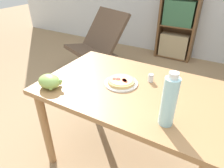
{
  "coord_description": "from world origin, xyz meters",
  "views": [
    {
      "loc": [
        0.48,
        -0.98,
        1.44
      ],
      "look_at": [
        -0.06,
        -0.05,
        0.79
      ],
      "focal_mm": 32.0,
      "sensor_mm": 36.0,
      "label": 1
    }
  ],
  "objects_px": {
    "drink_bottle": "(169,101)",
    "salt_shaker": "(151,78)",
    "pizza_on_plate": "(121,82)",
    "grape_bunch": "(50,81)",
    "lounge_chair_near": "(96,54)",
    "bookshelf": "(180,12)"
  },
  "relations": [
    {
      "from": "lounge_chair_near",
      "to": "grape_bunch",
      "type": "bearing_deg",
      "value": -44.43
    },
    {
      "from": "bookshelf",
      "to": "drink_bottle",
      "type": "bearing_deg",
      "value": -77.82
    },
    {
      "from": "grape_bunch",
      "to": "drink_bottle",
      "type": "bearing_deg",
      "value": 2.73
    },
    {
      "from": "grape_bunch",
      "to": "salt_shaker",
      "type": "bearing_deg",
      "value": 35.98
    },
    {
      "from": "pizza_on_plate",
      "to": "lounge_chair_near",
      "type": "xyz_separation_m",
      "value": [
        -1.06,
        1.25,
        -0.46
      ]
    },
    {
      "from": "drink_bottle",
      "to": "lounge_chair_near",
      "type": "height_order",
      "value": "drink_bottle"
    },
    {
      "from": "pizza_on_plate",
      "to": "grape_bunch",
      "type": "distance_m",
      "value": 0.48
    },
    {
      "from": "grape_bunch",
      "to": "bookshelf",
      "type": "height_order",
      "value": "bookshelf"
    },
    {
      "from": "salt_shaker",
      "to": "lounge_chair_near",
      "type": "bearing_deg",
      "value": 137.44
    },
    {
      "from": "pizza_on_plate",
      "to": "grape_bunch",
      "type": "xyz_separation_m",
      "value": [
        -0.39,
        -0.27,
        0.03
      ]
    },
    {
      "from": "drink_bottle",
      "to": "bookshelf",
      "type": "xyz_separation_m",
      "value": [
        -0.57,
        2.62,
        -0.09
      ]
    },
    {
      "from": "pizza_on_plate",
      "to": "salt_shaker",
      "type": "height_order",
      "value": "salt_shaker"
    },
    {
      "from": "drink_bottle",
      "to": "bookshelf",
      "type": "height_order",
      "value": "bookshelf"
    },
    {
      "from": "pizza_on_plate",
      "to": "bookshelf",
      "type": "height_order",
      "value": "bookshelf"
    },
    {
      "from": "grape_bunch",
      "to": "salt_shaker",
      "type": "relative_size",
      "value": 3.05
    },
    {
      "from": "pizza_on_plate",
      "to": "bookshelf",
      "type": "distance_m",
      "value": 2.39
    },
    {
      "from": "grape_bunch",
      "to": "bookshelf",
      "type": "relative_size",
      "value": 0.1
    },
    {
      "from": "grape_bunch",
      "to": "lounge_chair_near",
      "type": "height_order",
      "value": "lounge_chair_near"
    },
    {
      "from": "grape_bunch",
      "to": "lounge_chair_near",
      "type": "xyz_separation_m",
      "value": [
        -0.67,
        1.53,
        -0.49
      ]
    },
    {
      "from": "drink_bottle",
      "to": "salt_shaker",
      "type": "distance_m",
      "value": 0.44
    },
    {
      "from": "salt_shaker",
      "to": "lounge_chair_near",
      "type": "xyz_separation_m",
      "value": [
        -1.23,
        1.13,
        -0.48
      ]
    },
    {
      "from": "drink_bottle",
      "to": "salt_shaker",
      "type": "height_order",
      "value": "drink_bottle"
    }
  ]
}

